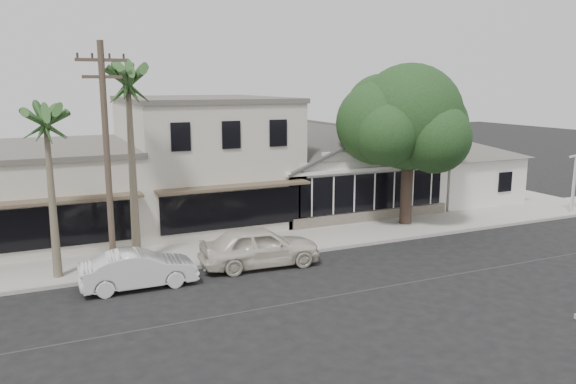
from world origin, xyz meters
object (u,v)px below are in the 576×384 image
shade_tree (405,120)px  car_0 (260,246)px  utility_pole (107,156)px  car_1 (139,269)px

shade_tree → car_0: bearing=-160.9°
utility_pole → car_1: size_ratio=2.12×
utility_pole → car_1: bearing=-62.9°
car_1 → shade_tree: bearing=-75.2°
utility_pole → car_0: 7.01m
shade_tree → car_1: bearing=-165.6°
car_0 → utility_pole: bearing=84.5°
utility_pole → shade_tree: bearing=8.6°
car_1 → utility_pole: bearing=27.6°
car_1 → shade_tree: size_ratio=0.50×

